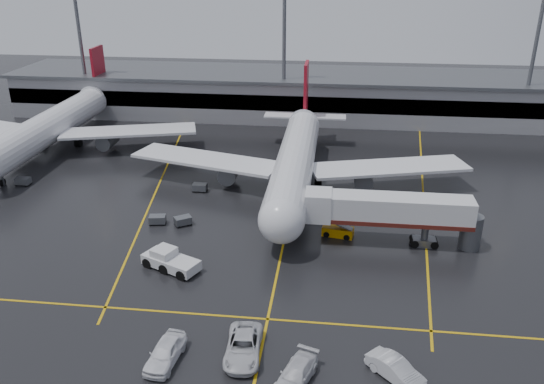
# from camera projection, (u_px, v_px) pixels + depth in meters

# --- Properties ---
(ground) EXTENTS (220.00, 220.00, 0.00)m
(ground) POSITION_uv_depth(u_px,v_px,m) (289.00, 215.00, 70.68)
(ground) COLOR black
(ground) RESTS_ON ground
(apron_line_centre) EXTENTS (0.25, 90.00, 0.02)m
(apron_line_centre) POSITION_uv_depth(u_px,v_px,m) (289.00, 215.00, 70.67)
(apron_line_centre) COLOR gold
(apron_line_centre) RESTS_ON ground
(apron_line_stop) EXTENTS (60.00, 0.25, 0.02)m
(apron_line_stop) POSITION_uv_depth(u_px,v_px,m) (268.00, 319.00, 50.63)
(apron_line_stop) COLOR gold
(apron_line_stop) RESTS_ON ground
(apron_line_left) EXTENTS (9.99, 69.35, 0.02)m
(apron_line_left) POSITION_uv_depth(u_px,v_px,m) (161.00, 179.00, 81.97)
(apron_line_left) COLOR gold
(apron_line_left) RESTS_ON ground
(apron_line_right) EXTENTS (7.57, 69.64, 0.02)m
(apron_line_right) POSITION_uv_depth(u_px,v_px,m) (423.00, 191.00, 77.81)
(apron_line_right) COLOR gold
(apron_line_right) RESTS_ON ground
(terminal) EXTENTS (122.00, 19.00, 8.60)m
(terminal) POSITION_uv_depth(u_px,v_px,m) (311.00, 94.00, 112.62)
(terminal) COLOR gray
(terminal) RESTS_ON ground
(light_mast_left) EXTENTS (3.00, 1.20, 25.45)m
(light_mast_left) POSITION_uv_depth(u_px,v_px,m) (81.00, 44.00, 108.10)
(light_mast_left) COLOR #595B60
(light_mast_left) RESTS_ON ground
(light_mast_mid) EXTENTS (3.00, 1.20, 25.45)m
(light_mast_mid) POSITION_uv_depth(u_px,v_px,m) (284.00, 48.00, 103.72)
(light_mast_mid) COLOR #595B60
(light_mast_mid) RESTS_ON ground
(light_mast_right) EXTENTS (3.00, 1.20, 25.45)m
(light_mast_right) POSITION_uv_depth(u_px,v_px,m) (534.00, 52.00, 98.80)
(light_mast_right) COLOR #595B60
(light_mast_right) RESTS_ON ground
(main_airliner) EXTENTS (48.80, 45.60, 14.10)m
(main_airliner) POSITION_uv_depth(u_px,v_px,m) (296.00, 159.00, 77.84)
(main_airliner) COLOR silver
(main_airliner) RESTS_ON ground
(second_airliner) EXTENTS (48.80, 45.60, 14.10)m
(second_airliner) POSITION_uv_depth(u_px,v_px,m) (54.00, 124.00, 93.36)
(second_airliner) COLOR silver
(second_airliner) RESTS_ON ground
(jet_bridge) EXTENTS (19.90, 3.40, 6.05)m
(jet_bridge) POSITION_uv_depth(u_px,v_px,m) (390.00, 212.00, 62.35)
(jet_bridge) COLOR silver
(jet_bridge) RESTS_ON ground
(pushback_tractor) EXTENTS (6.78, 4.94, 2.25)m
(pushback_tractor) POSITION_uv_depth(u_px,v_px,m) (170.00, 261.00, 58.47)
(pushback_tractor) COLOR silver
(pushback_tractor) RESTS_ON ground
(belt_loader) EXTENTS (3.85, 2.29, 2.29)m
(belt_loader) POSITION_uv_depth(u_px,v_px,m) (338.00, 231.00, 65.38)
(belt_loader) COLOR #CD8502
(belt_loader) RESTS_ON ground
(service_van_a) EXTENTS (3.23, 6.37, 1.73)m
(service_van_a) POSITION_uv_depth(u_px,v_px,m) (243.00, 347.00, 45.80)
(service_van_a) COLOR silver
(service_van_a) RESTS_ON ground
(service_van_b) EXTENTS (3.78, 5.75, 1.55)m
(service_van_b) POSITION_uv_depth(u_px,v_px,m) (296.00, 374.00, 42.95)
(service_van_b) COLOR silver
(service_van_b) RESTS_ON ground
(service_van_c) EXTENTS (4.85, 4.78, 1.66)m
(service_van_c) POSITION_uv_depth(u_px,v_px,m) (396.00, 370.00, 43.32)
(service_van_c) COLOR silver
(service_van_c) RESTS_ON ground
(service_van_d) EXTENTS (2.71, 5.51, 1.81)m
(service_van_d) POSITION_uv_depth(u_px,v_px,m) (165.00, 352.00, 45.08)
(service_van_d) COLOR white
(service_van_d) RESTS_ON ground
(baggage_cart_a) EXTENTS (2.39, 2.20, 1.12)m
(baggage_cart_a) POSITION_uv_depth(u_px,v_px,m) (183.00, 220.00, 67.89)
(baggage_cart_a) COLOR #595B60
(baggage_cart_a) RESTS_ON ground
(baggage_cart_b) EXTENTS (2.18, 1.61, 1.12)m
(baggage_cart_b) POSITION_uv_depth(u_px,v_px,m) (158.00, 219.00, 68.19)
(baggage_cart_b) COLOR #595B60
(baggage_cart_b) RESTS_ON ground
(baggage_cart_c) EXTENTS (2.02, 1.32, 1.12)m
(baggage_cart_c) POSITION_uv_depth(u_px,v_px,m) (200.00, 187.00, 77.55)
(baggage_cart_c) COLOR #595B60
(baggage_cart_c) RESTS_ON ground
(baggage_cart_e) EXTENTS (2.04, 1.36, 1.12)m
(baggage_cart_e) POSITION_uv_depth(u_px,v_px,m) (23.00, 181.00, 79.68)
(baggage_cart_e) COLOR #595B60
(baggage_cart_e) RESTS_ON ground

